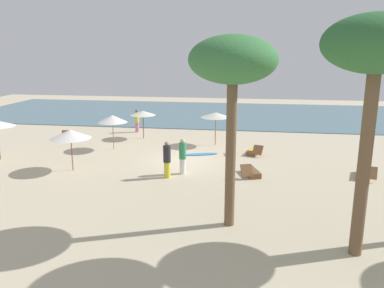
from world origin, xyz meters
name	(u,v)px	position (x,y,z in m)	size (l,w,h in m)	color
ground_plane	(183,161)	(0.00, 0.00, 0.00)	(60.00, 60.00, 0.00)	beige
ocean_water	(213,114)	(0.00, 17.00, 0.03)	(48.00, 16.00, 0.06)	slate
umbrella_0	(216,115)	(1.45, 4.21, 2.03)	(1.99, 1.99, 2.20)	olive
umbrella_2	(143,113)	(-3.85, 5.41, 1.83)	(1.81, 1.81, 1.99)	brown
umbrella_3	(112,119)	(-4.88, 2.01, 1.98)	(1.87, 1.87, 2.22)	olive
umbrella_4	(70,134)	(-5.49, -2.59, 1.96)	(2.11, 2.11, 2.19)	brown
lounger_0	(363,174)	(9.43, -1.50, 0.18)	(1.01, 1.77, 0.71)	olive
lounger_1	(251,172)	(3.84, -2.04, 0.17)	(1.09, 1.77, 0.71)	brown
lounger_2	(255,151)	(4.05, 2.21, 0.18)	(1.05, 1.80, 0.66)	brown
lounger_3	(72,136)	(-8.89, 4.43, 0.17)	(0.92, 1.73, 0.73)	brown
person_0	(137,121)	(-4.92, 7.45, 0.89)	(0.37, 0.37, 1.76)	#D17299
person_1	(167,160)	(-0.28, -3.02, 0.93)	(0.42, 0.42, 1.84)	yellow
person_2	(183,156)	(0.38, -2.31, 0.94)	(0.41, 0.41, 1.85)	white
palm_1	(377,50)	(7.13, -9.47, 6.22)	(3.07, 3.07, 7.24)	brown
palm_3	(233,64)	(3.10, -7.97, 5.77)	(2.99, 2.99, 6.73)	brown
dog	(232,151)	(2.68, 1.85, 0.19)	(0.51, 0.82, 0.37)	olive
surfboard	(200,154)	(0.79, 1.53, 0.04)	(2.21, 1.17, 0.07)	#338CCC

